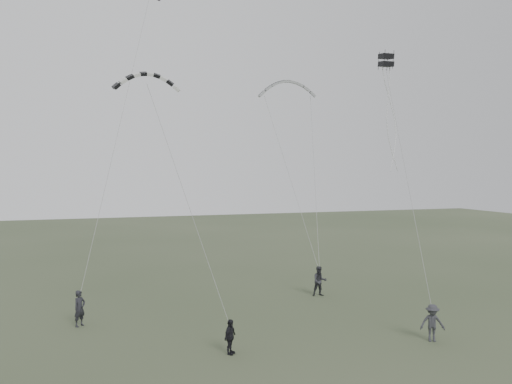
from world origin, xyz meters
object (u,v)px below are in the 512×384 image
object	(u,v)px
flyer_left	(80,308)
kite_pale_large	(287,82)
kite_striped	(147,74)
flyer_right	(320,281)
kite_box	(386,60)
flyer_center	(230,337)
flyer_far	(432,323)

from	to	relation	value
flyer_left	kite_pale_large	size ratio (longest dim) A/B	0.42
kite_striped	flyer_right	bearing A→B (deg)	29.26
flyer_right	kite_box	xyz separation A→B (m)	(2.04, -4.35, 13.53)
flyer_right	kite_striped	xyz separation A→B (m)	(-11.55, -5.61, 11.70)
flyer_center	kite_box	world-z (taller)	kite_box
flyer_far	kite_striped	distance (m)	17.93
kite_box	flyer_far	bearing A→B (deg)	-95.11
flyer_right	flyer_center	bearing A→B (deg)	-125.57
flyer_center	kite_striped	size ratio (longest dim) A/B	0.51
flyer_left	flyer_center	world-z (taller)	flyer_left
kite_striped	kite_box	world-z (taller)	kite_box
flyer_center	flyer_far	bearing A→B (deg)	-55.61
flyer_center	kite_pale_large	distance (m)	22.40
flyer_center	kite_box	xyz separation A→B (m)	(10.32, 3.93, 13.71)
flyer_right	kite_pale_large	distance (m)	15.60
flyer_far	kite_box	size ratio (longest dim) A/B	2.44
flyer_far	flyer_center	bearing A→B (deg)	-165.22
flyer_far	kite_pale_large	distance (m)	21.63
flyer_right	kite_pale_large	size ratio (longest dim) A/B	0.43
flyer_right	flyer_far	world-z (taller)	flyer_right
flyer_left	kite_pale_large	bearing A→B (deg)	-13.97
flyer_center	kite_pale_large	xyz separation A→B (m)	(8.62, 14.95, 14.28)
flyer_left	kite_striped	xyz separation A→B (m)	(3.20, -3.66, 11.72)
flyer_left	flyer_center	distance (m)	9.05
flyer_center	kite_striped	xyz separation A→B (m)	(-3.27, 2.67, 11.88)
kite_striped	kite_box	size ratio (longest dim) A/B	4.20
flyer_left	flyer_far	size ratio (longest dim) A/B	1.06
flyer_right	flyer_far	size ratio (longest dim) A/B	1.09
kite_box	flyer_left	bearing A→B (deg)	174.06
flyer_left	flyer_right	bearing A→B (deg)	-36.16
flyer_right	kite_striped	distance (m)	17.37
flyer_left	kite_box	bearing A→B (deg)	-51.83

